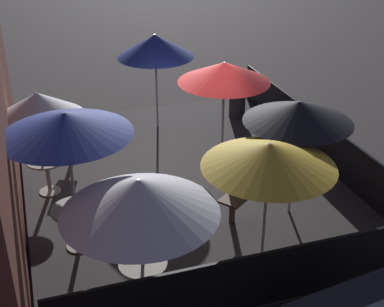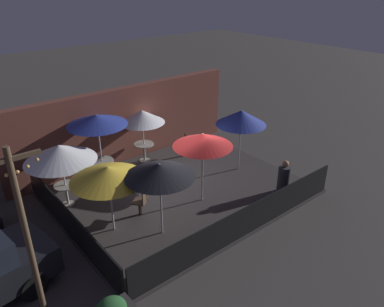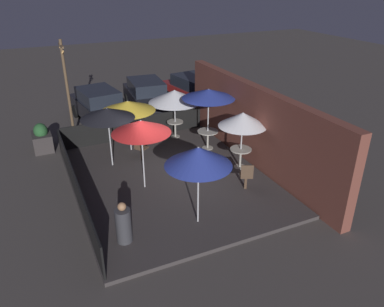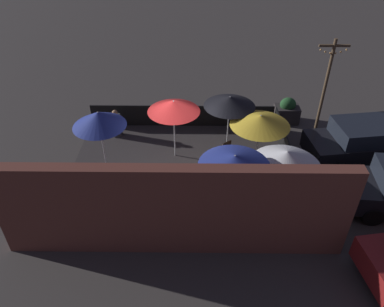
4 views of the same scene
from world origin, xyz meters
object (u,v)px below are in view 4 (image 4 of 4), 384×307
at_px(planter_box, 287,111).
at_px(light_post, 325,87).
at_px(patio_umbrella_2, 163,180).
at_px(patio_chair_0, 228,153).
at_px(parked_car_0, 363,142).
at_px(patio_umbrella_6, 99,119).
at_px(dining_table_2, 165,213).
at_px(patio_umbrella_1, 286,158).
at_px(patron_0, 116,125).
at_px(patio_umbrella_3, 260,120).
at_px(dining_table_1, 280,190).
at_px(patio_umbrella_5, 230,101).
at_px(patio_chair_1, 121,198).
at_px(patio_umbrella_4, 174,106).
at_px(patio_umbrella_0, 235,161).
at_px(dining_table_0, 231,205).

bearing_deg(planter_box, light_post, 123.58).
xyz_separation_m(patio_umbrella_2, light_post, (-5.76, -5.03, 0.35)).
distance_m(patio_umbrella_2, patio_chair_0, 3.97).
bearing_deg(parked_car_0, planter_box, -59.61).
bearing_deg(light_post, parked_car_0, 132.02).
xyz_separation_m(patio_umbrella_6, dining_table_2, (-2.37, 2.85, -1.50)).
bearing_deg(patio_umbrella_1, patron_0, -33.37).
bearing_deg(patio_umbrella_3, patio_umbrella_2, 45.79).
xyz_separation_m(dining_table_1, patio_chair_0, (1.53, -2.04, -0.04)).
xyz_separation_m(patio_umbrella_5, patio_chair_1, (3.55, 3.54, -1.51)).
bearing_deg(patio_umbrella_6, patio_chair_1, 113.22).
xyz_separation_m(patio_umbrella_2, patio_umbrella_4, (-0.11, -3.62, 0.29)).
bearing_deg(light_post, patio_umbrella_6, 15.02).
height_order(patio_umbrella_2, patio_umbrella_6, patio_umbrella_6).
bearing_deg(patio_umbrella_6, dining_table_2, 129.79).
distance_m(patio_umbrella_0, patio_umbrella_2, 2.04).
xyz_separation_m(patio_chair_0, parked_car_0, (-5.00, -0.46, 0.22)).
bearing_deg(patio_umbrella_2, patron_0, -64.89).
xyz_separation_m(dining_table_0, parked_car_0, (-5.11, -3.23, 0.13)).
distance_m(dining_table_0, dining_table_2, 1.99).
relative_size(dining_table_1, light_post, 0.17).
bearing_deg(patio_chair_0, light_post, 80.78).
relative_size(patio_umbrella_3, planter_box, 1.83).
distance_m(patron_0, planter_box, 7.33).
xyz_separation_m(patio_umbrella_3, dining_table_0, (1.14, 2.87, -1.26)).
bearing_deg(planter_box, patron_0, 11.06).
relative_size(patio_umbrella_2, light_post, 0.50).
xyz_separation_m(patio_umbrella_3, patio_chair_0, (1.03, 0.09, -1.34)).
distance_m(patio_chair_0, light_post, 4.49).
distance_m(patio_umbrella_5, parked_car_0, 5.17).
bearing_deg(patio_umbrella_4, patio_umbrella_3, 172.01).
height_order(patio_umbrella_4, parked_car_0, patio_umbrella_4).
bearing_deg(light_post, patio_umbrella_3, 34.65).
relative_size(patio_umbrella_3, patio_umbrella_4, 0.89).
bearing_deg(patio_chair_1, light_post, 56.00).
distance_m(patio_chair_0, planter_box, 4.30).
relative_size(patio_umbrella_3, dining_table_1, 2.97).
relative_size(patio_umbrella_5, patio_umbrella_6, 0.95).
bearing_deg(patio_umbrella_0, patron_0, -47.23).
bearing_deg(patio_umbrella_0, patio_chair_0, -92.36).
bearing_deg(patio_chair_1, patron_0, 126.50).
bearing_deg(patio_umbrella_4, planter_box, -149.80).
bearing_deg(patio_umbrella_5, patio_umbrella_2, 63.30).
height_order(patio_umbrella_0, patio_umbrella_5, patio_umbrella_0).
height_order(patio_umbrella_2, patio_umbrella_3, patio_umbrella_2).
bearing_deg(parked_car_0, patio_umbrella_2, 18.89).
distance_m(patio_umbrella_0, patio_umbrella_6, 5.02).
distance_m(patio_umbrella_6, parked_car_0, 9.57).
bearing_deg(patio_umbrella_5, patio_umbrella_1, 115.41).
bearing_deg(dining_table_0, patio_umbrella_2, 9.54).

